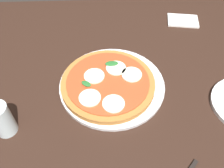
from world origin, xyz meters
The scene contains 6 objects.
ground_plane centered at (0.00, 0.00, 0.00)m, with size 6.00×6.00×0.00m, color #2D2B28.
dining_table centered at (0.00, 0.00, 0.63)m, with size 1.41×1.04×0.71m.
serving_tray centered at (-0.03, -0.03, 0.72)m, with size 0.35×0.35×0.01m, color silver.
pizza centered at (-0.04, -0.04, 0.74)m, with size 0.31×0.31×0.03m.
napkin centered at (0.29, 0.33, 0.72)m, with size 0.13×0.09×0.01m, color white.
glass_cup centered at (-0.34, -0.19, 0.77)m, with size 0.06×0.06×0.11m, color silver.
Camera 1 is at (-0.05, -0.57, 1.35)m, focal length 39.45 mm.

